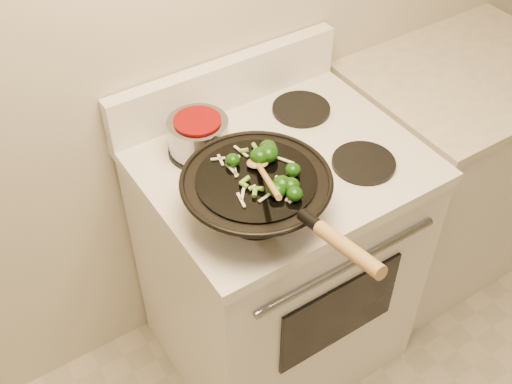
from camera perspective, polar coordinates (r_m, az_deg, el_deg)
stove at (r=2.15m, az=1.84°, el=-5.99°), size 0.78×0.67×1.08m
counter_unit at (r=2.60m, az=16.58°, el=1.97°), size 0.79×0.62×0.91m
wok at (r=1.61m, az=0.12°, el=-0.20°), size 0.38×0.64×0.22m
stirfry at (r=1.58m, az=1.53°, el=2.12°), size 0.19×0.26×0.04m
wooden_spoon at (r=1.54m, az=0.65°, el=1.75°), size 0.12×0.24×0.11m
saucepan at (r=1.82m, az=-5.12°, el=5.10°), size 0.17×0.28×0.10m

